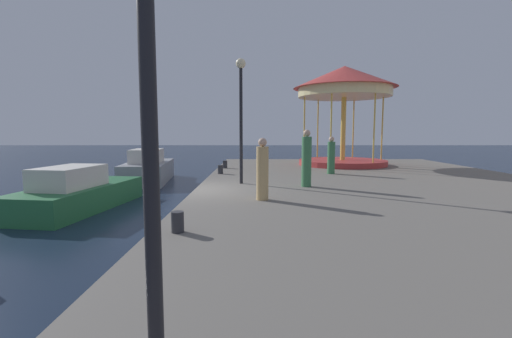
{
  "coord_description": "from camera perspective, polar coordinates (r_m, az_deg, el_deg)",
  "views": [
    {
      "loc": [
        2.05,
        -11.46,
        2.7
      ],
      "look_at": [
        2.03,
        4.07,
        1.04
      ],
      "focal_mm": 24.3,
      "sensor_mm": 36.0,
      "label": 1
    }
  ],
  "objects": [
    {
      "name": "quay_dock",
      "position": [
        12.64,
        22.51,
        -4.85
      ],
      "size": [
        13.72,
        25.71,
        0.8
      ],
      "primitive_type": "cube",
      "color": "slate",
      "rests_on": "ground"
    },
    {
      "name": "person_by_the_water",
      "position": [
        16.15,
        12.32,
        2.04
      ],
      "size": [
        0.34,
        0.34,
        1.7
      ],
      "color": "#387247",
      "rests_on": "quay_dock"
    },
    {
      "name": "motorboat_green",
      "position": [
        13.58,
        -27.19,
        -3.55
      ],
      "size": [
        2.75,
        5.46,
        1.55
      ],
      "color": "#236638",
      "rests_on": "ground"
    },
    {
      "name": "person_mid_promenade",
      "position": [
        12.16,
        8.36,
        1.49
      ],
      "size": [
        0.34,
        0.34,
        1.98
      ],
      "color": "#387247",
      "rests_on": "quay_dock"
    },
    {
      "name": "bollard_north",
      "position": [
        15.9,
        -5.84,
        -0.07
      ],
      "size": [
        0.24,
        0.24,
        0.4
      ],
      "primitive_type": "cylinder",
      "color": "#2D2D33",
      "rests_on": "quay_dock"
    },
    {
      "name": "motorboat_grey",
      "position": [
        19.77,
        -17.29,
        -0.01
      ],
      "size": [
        2.71,
        5.37,
        1.79
      ],
      "color": "gray",
      "rests_on": "ground"
    },
    {
      "name": "person_far_corner",
      "position": [
        9.68,
        1.11,
        -0.35
      ],
      "size": [
        0.34,
        0.34,
        1.74
      ],
      "color": "tan",
      "rests_on": "quay_dock"
    },
    {
      "name": "ground_plane",
      "position": [
        11.95,
        -9.89,
        -7.05
      ],
      "size": [
        120.0,
        120.0,
        0.0
      ],
      "primitive_type": "plane",
      "color": "#162338"
    },
    {
      "name": "bollard_center",
      "position": [
        6.82,
        -12.74,
        -8.49
      ],
      "size": [
        0.24,
        0.24,
        0.4
      ],
      "primitive_type": "cylinder",
      "color": "#2D2D33",
      "rests_on": "quay_dock"
    },
    {
      "name": "bollard_south",
      "position": [
        18.36,
        -5.08,
        0.76
      ],
      "size": [
        0.24,
        0.24,
        0.4
      ],
      "primitive_type": "cylinder",
      "color": "#2D2D33",
      "rests_on": "quay_dock"
    },
    {
      "name": "lamp_post_mid_promenade",
      "position": [
        12.81,
        -2.46,
        11.36
      ],
      "size": [
        0.36,
        0.36,
        4.53
      ],
      "color": "black",
      "rests_on": "quay_dock"
    },
    {
      "name": "carousel",
      "position": [
        20.73,
        14.36,
        12.3
      ],
      "size": [
        5.78,
        5.78,
        5.61
      ],
      "color": "#B23333",
      "rests_on": "quay_dock"
    }
  ]
}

